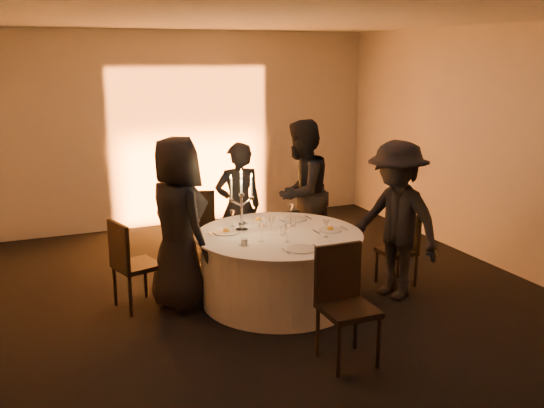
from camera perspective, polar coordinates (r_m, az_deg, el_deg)
name	(u,v)px	position (r m, az deg, el deg)	size (l,w,h in m)	color
floor	(279,300)	(6.77, 0.67, -9.04)	(7.00, 7.00, 0.00)	black
ceiling	(280,17)	(6.24, 0.75, 17.22)	(7.00, 7.00, 0.00)	silver
wall_back	(190,129)	(9.61, -7.72, 7.00)	(7.00, 7.00, 0.00)	beige
wall_front	(544,277)	(3.52, 24.22, -6.32)	(7.00, 7.00, 0.00)	beige
wall_right	(503,149)	(8.00, 20.88, 4.83)	(7.00, 7.00, 0.00)	beige
uplighter_fixture	(198,223)	(9.61, -6.96, -1.80)	(0.25, 0.12, 0.10)	black
banquet_table	(279,267)	(6.63, 0.67, -5.98)	(1.80, 1.80, 0.77)	black
chair_left	(130,260)	(6.54, -13.26, -5.14)	(0.53, 0.53, 0.97)	black
chair_back_left	(198,222)	(7.75, -7.00, -1.72)	(0.54, 0.54, 1.00)	black
chair_back_right	(308,215)	(8.19, 3.42, -1.05)	(0.57, 0.57, 0.93)	black
chair_right	(402,245)	(7.24, 12.12, -3.81)	(0.40, 0.40, 0.85)	black
chair_front	(344,297)	(5.39, 6.76, -8.65)	(0.45, 0.45, 1.03)	black
guest_left	(178,224)	(6.41, -8.84, -1.84)	(0.90, 0.58, 1.84)	black
guest_back_left	(239,207)	(7.47, -3.17, -0.29)	(0.59, 0.39, 1.62)	black
guest_back_right	(301,193)	(7.67, 2.75, 1.02)	(0.90, 0.70, 1.86)	black
guest_right	(396,220)	(6.75, 11.59, -1.52)	(1.13, 0.65, 1.75)	black
plate_left	(226,231)	(6.55, -4.33, -2.56)	(0.36, 0.29, 0.08)	silver
plate_back_left	(258,220)	(6.97, -1.32, -1.49)	(0.36, 0.27, 0.08)	silver
plate_back_right	(295,219)	(7.05, 2.19, -1.41)	(0.35, 0.28, 0.01)	silver
plate_right	(330,229)	(6.63, 5.49, -2.36)	(0.36, 0.26, 0.08)	silver
plate_front	(302,249)	(5.98, 2.79, -4.26)	(0.36, 0.29, 0.01)	silver
coffee_cup	(244,242)	(6.12, -2.64, -3.61)	(0.11, 0.11, 0.07)	silver
candelabra	(242,210)	(6.54, -2.88, -0.54)	(0.29, 0.14, 0.69)	silver
wine_glass_a	(261,229)	(6.18, -1.02, -2.36)	(0.07, 0.07, 0.19)	white
wine_glass_b	(232,215)	(6.73, -3.74, -1.02)	(0.07, 0.07, 0.19)	white
wine_glass_c	(326,225)	(6.36, 5.14, -1.94)	(0.07, 0.07, 0.19)	white
wine_glass_d	(287,229)	(6.17, 1.45, -2.40)	(0.07, 0.07, 0.19)	white
wine_glass_e	(291,209)	(6.97, 1.77, -0.47)	(0.07, 0.07, 0.19)	white
wine_glass_f	(271,222)	(6.44, -0.06, -1.68)	(0.07, 0.07, 0.19)	white
tumbler_a	(293,222)	(6.78, 2.00, -1.70)	(0.07, 0.07, 0.09)	white
tumbler_b	(263,222)	(6.77, -0.82, -1.72)	(0.07, 0.07, 0.09)	white
tumbler_c	(283,231)	(6.44, 1.03, -2.56)	(0.07, 0.07, 0.09)	white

